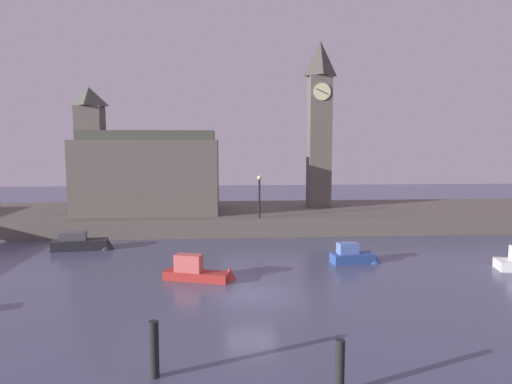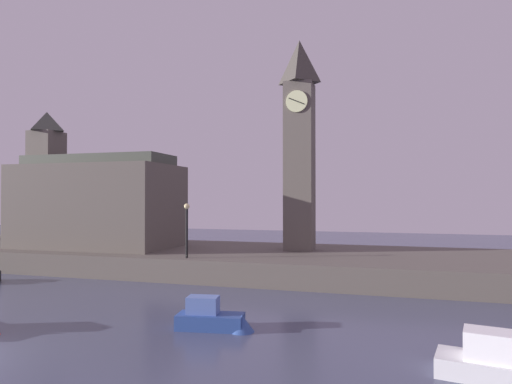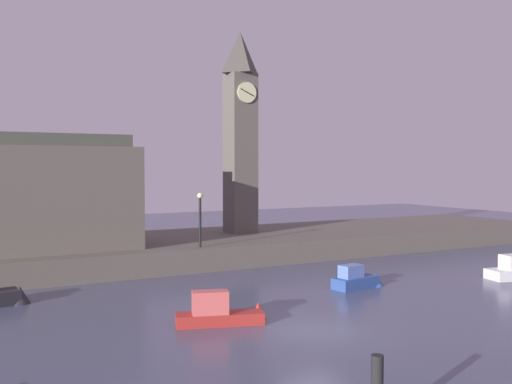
# 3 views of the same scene
# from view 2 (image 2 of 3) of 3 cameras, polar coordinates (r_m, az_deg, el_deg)

# --- Properties ---
(far_embankment) EXTENTS (70.00, 12.00, 1.50)m
(far_embankment) POSITION_cam_2_polar(r_m,az_deg,el_deg) (34.08, -7.58, -8.47)
(far_embankment) COLOR #5B544C
(far_embankment) RESTS_ON ground
(clock_tower) EXTENTS (2.26, 2.31, 15.48)m
(clock_tower) POSITION_cam_2_polar(r_m,az_deg,el_deg) (32.93, 5.62, 6.54)
(clock_tower) COLOR #5B544C
(clock_tower) RESTS_ON far_embankment
(parliament_hall) EXTENTS (12.24, 6.79, 10.87)m
(parliament_hall) POSITION_cam_2_polar(r_m,az_deg,el_deg) (37.14, -20.14, -1.07)
(parliament_hall) COLOR #5B544C
(parliament_hall) RESTS_ON far_embankment
(streetlamp) EXTENTS (0.36, 0.36, 3.46)m
(streetlamp) POSITION_cam_2_polar(r_m,az_deg,el_deg) (28.58, -8.90, -4.02)
(streetlamp) COLOR black
(streetlamp) RESTS_ON far_embankment
(boat_tour_blue) EXTENTS (3.33, 1.49, 1.30)m
(boat_tour_blue) POSITION_cam_2_polar(r_m,az_deg,el_deg) (18.66, -5.25, -15.88)
(boat_tour_blue) COLOR #2D4C93
(boat_tour_blue) RESTS_ON ground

